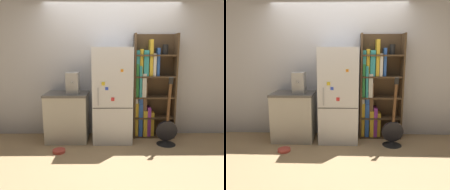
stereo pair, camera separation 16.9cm
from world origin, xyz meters
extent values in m
plane|color=tan|center=(0.00, 0.00, 0.00)|extent=(16.00, 16.00, 0.00)
cube|color=silver|center=(0.00, 0.47, 1.30)|extent=(8.00, 0.05, 2.60)
cube|color=silver|center=(0.00, 0.15, 0.84)|extent=(0.69, 0.61, 1.68)
cube|color=#333333|center=(0.00, -0.16, 0.67)|extent=(0.68, 0.01, 0.01)
cube|color=#B2B2B7|center=(-0.24, -0.17, 0.87)|extent=(0.02, 0.02, 0.30)
cube|color=orange|center=(0.15, -0.16, 1.31)|extent=(0.04, 0.01, 0.04)
cube|color=blue|center=(-0.10, -0.16, 1.01)|extent=(0.05, 0.01, 0.05)
cube|color=red|center=(0.00, -0.16, 0.83)|extent=(0.06, 0.02, 0.06)
cube|color=yellow|center=(-0.16, -0.16, 1.09)|extent=(0.06, 0.01, 0.06)
cube|color=#4C3823|center=(0.41, 0.31, 0.97)|extent=(0.03, 0.29, 1.93)
cube|color=#4C3823|center=(1.16, 0.31, 0.97)|extent=(0.03, 0.29, 1.93)
cube|color=#4C3823|center=(0.78, 0.43, 0.97)|extent=(0.78, 0.03, 1.93)
cube|color=#4C3823|center=(0.78, 0.31, 0.01)|extent=(0.72, 0.26, 0.03)
cube|color=#4C3823|center=(0.78, 0.31, 0.39)|extent=(0.72, 0.26, 0.03)
cube|color=#4C3823|center=(0.78, 0.31, 0.77)|extent=(0.72, 0.26, 0.03)
cube|color=#4C3823|center=(0.78, 0.31, 1.16)|extent=(0.72, 0.26, 0.03)
cube|color=#4C3823|center=(0.78, 0.31, 1.55)|extent=(0.72, 0.26, 0.03)
cube|color=gold|center=(0.46, 0.32, 0.35)|extent=(0.05, 0.22, 0.63)
cube|color=#2D59B2|center=(0.53, 0.31, 0.34)|extent=(0.07, 0.24, 0.62)
cube|color=gold|center=(0.62, 0.30, 0.28)|extent=(0.07, 0.24, 0.50)
cube|color=purple|center=(0.69, 0.30, 0.31)|extent=(0.06, 0.23, 0.56)
cube|color=gold|center=(0.76, 0.32, 0.26)|extent=(0.06, 0.21, 0.45)
cube|color=silver|center=(0.46, 0.31, 0.68)|extent=(0.04, 0.20, 0.55)
cube|color=#2D59B2|center=(0.53, 0.32, 0.64)|extent=(0.07, 0.22, 0.48)
cube|color=brown|center=(0.60, 0.31, 0.73)|extent=(0.07, 0.22, 0.65)
cube|color=#338C3F|center=(0.46, 0.31, 1.09)|extent=(0.05, 0.20, 0.60)
cube|color=teal|center=(0.51, 0.30, 1.07)|extent=(0.04, 0.24, 0.57)
cube|color=silver|center=(0.58, 0.30, 1.00)|extent=(0.07, 0.22, 0.43)
cube|color=teal|center=(0.46, 0.31, 1.40)|extent=(0.06, 0.20, 0.46)
cube|color=gold|center=(0.53, 0.32, 1.42)|extent=(0.06, 0.18, 0.48)
cube|color=teal|center=(0.61, 0.30, 1.41)|extent=(0.09, 0.19, 0.46)
cube|color=gold|center=(0.70, 0.31, 1.50)|extent=(0.06, 0.21, 0.65)
cube|color=silver|center=(0.76, 0.31, 1.38)|extent=(0.05, 0.22, 0.41)
cube|color=#2D59B2|center=(0.83, 0.31, 1.43)|extent=(0.05, 0.19, 0.50)
cylinder|color=black|center=(0.96, 0.31, 1.65)|extent=(0.10, 0.10, 0.18)
cube|color=#BCB7A8|center=(-0.82, 0.16, 0.42)|extent=(0.73, 0.59, 0.84)
cube|color=#5B5651|center=(-0.82, 0.16, 0.86)|extent=(0.75, 0.61, 0.04)
cube|color=#A5A39E|center=(-0.70, 0.11, 1.07)|extent=(0.21, 0.27, 0.37)
cylinder|color=#A5A39E|center=(-0.70, -0.05, 1.08)|extent=(0.04, 0.06, 0.04)
cone|color=black|center=(0.95, -0.09, 0.03)|extent=(0.33, 0.33, 0.06)
cylinder|color=black|center=(0.95, -0.09, 0.25)|extent=(0.37, 0.10, 0.37)
cube|color=brown|center=(0.95, -0.16, 0.76)|extent=(0.04, 0.11, 0.66)
cube|color=black|center=(0.95, -0.21, 1.15)|extent=(0.07, 0.04, 0.11)
cylinder|color=#D84C3F|center=(-0.87, -0.41, 0.02)|extent=(0.20, 0.20, 0.04)
torus|color=#D84C3F|center=(-0.87, -0.41, 0.04)|extent=(0.21, 0.21, 0.01)
camera|label=1|loc=(-0.04, -3.72, 1.57)|focal=35.00mm
camera|label=2|loc=(0.13, -3.72, 1.57)|focal=35.00mm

